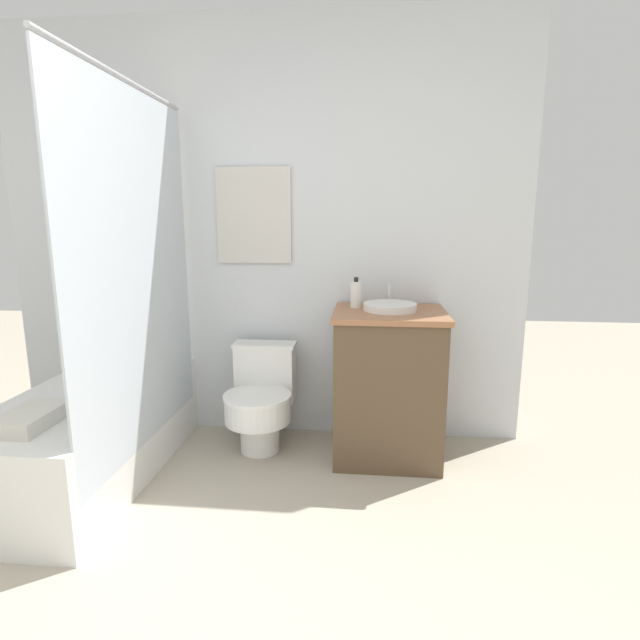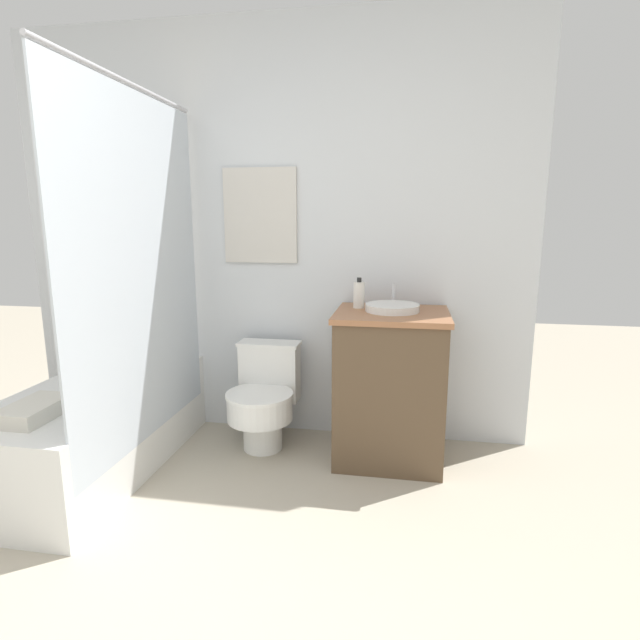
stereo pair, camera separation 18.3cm
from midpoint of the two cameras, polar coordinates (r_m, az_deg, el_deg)
wall_back at (r=3.12m, az=-4.49°, el=9.69°), size 3.21×0.07×2.50m
shower_area at (r=2.96m, az=-22.43°, el=-10.45°), size 0.66×1.39×1.98m
toilet at (r=3.02m, az=-4.65°, el=-8.82°), size 0.39×0.51×0.61m
vanity at (r=2.86m, az=9.83°, el=-7.45°), size 0.62×0.54×0.85m
sink at (r=2.78m, az=10.14°, el=1.41°), size 0.30×0.33×0.13m
soap_bottle at (r=2.84m, az=6.32°, el=2.89°), size 0.06×0.06×0.17m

